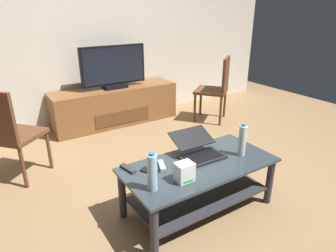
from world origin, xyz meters
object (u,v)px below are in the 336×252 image
television (114,68)px  cell_phone (150,171)px  tv_remote (162,165)px  side_chair (8,131)px  media_cabinet (116,106)px  soundbar_remote (128,169)px  water_bottle_near (152,172)px  water_bottle_far (242,140)px  coffee_table (199,178)px  laptop (198,149)px  dining_chair (217,86)px  router_box (184,172)px

television → cell_phone: size_ratio=6.68×
tv_remote → side_chair: bearing=149.4°
media_cabinet → side_chair: 1.73m
television → soundbar_remote: 2.17m
tv_remote → water_bottle_near: bearing=-111.0°
soundbar_remote → tv_remote: bearing=-32.4°
media_cabinet → water_bottle_near: (-0.73, -2.36, 0.31)m
water_bottle_near → cell_phone: 0.27m
television → water_bottle_far: bearing=-86.2°
coffee_table → laptop: size_ratio=3.18×
dining_chair → water_bottle_far: dining_chair is taller
laptop → water_bottle_near: size_ratio=1.38×
cell_phone → coffee_table: bearing=-43.3°
television → dining_chair: size_ratio=0.99×
television → tv_remote: 2.19m
side_chair → router_box: bearing=-56.6°
laptop → soundbar_remote: size_ratio=2.44×
tv_remote → soundbar_remote: 0.26m
television → laptop: television is taller
coffee_table → television: size_ratio=1.33×
coffee_table → laptop: laptop is taller
laptop → soundbar_remote: laptop is taller
television → tv_remote: size_ratio=5.84×
side_chair → cell_phone: 1.49m
side_chair → tv_remote: size_ratio=5.86×
television → cell_phone: (-0.63, -2.12, -0.38)m
media_cabinet → water_bottle_far: water_bottle_far is taller
water_bottle_near → media_cabinet: bearing=72.8°
television → router_box: 2.43m
coffee_table → cell_phone: bearing=164.7°
router_box → water_bottle_near: water_bottle_near is taller
coffee_table → water_bottle_near: size_ratio=4.38×
dining_chair → cell_phone: size_ratio=6.78×
dining_chair → water_bottle_far: size_ratio=3.34×
laptop → water_bottle_near: (-0.58, -0.24, 0.08)m
television → coffee_table: bearing=-96.0°
laptop → media_cabinet: bearing=85.9°
coffee_table → cell_phone: cell_phone is taller
router_box → cell_phone: size_ratio=1.01×
laptop → water_bottle_far: water_bottle_far is taller
media_cabinet → cell_phone: (-0.63, -2.14, 0.18)m
laptop → router_box: laptop is taller
television → water_bottle_far: size_ratio=3.30×
water_bottle_far → soundbar_remote: water_bottle_far is taller
side_chair → router_box: side_chair is taller
media_cabinet → water_bottle_far: (0.15, -2.32, 0.31)m
television → dining_chair: 1.50m
television → water_bottle_far: television is taller
water_bottle_near → tv_remote: size_ratio=1.78×
water_bottle_far → laptop: bearing=147.1°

